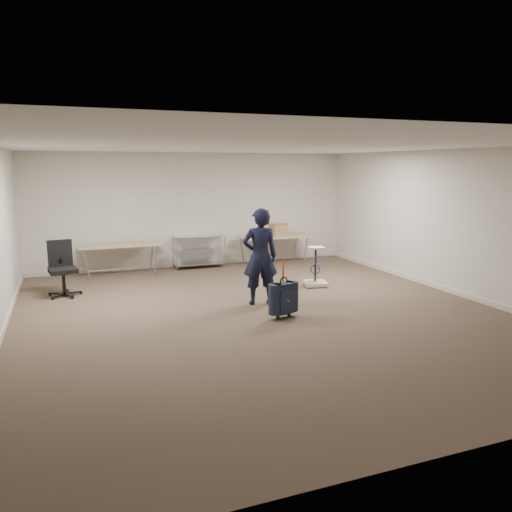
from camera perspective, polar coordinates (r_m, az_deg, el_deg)
name	(u,v)px	position (r m, az deg, el deg)	size (l,w,h in m)	color
ground	(262,314)	(8.53, 0.70, -6.61)	(9.00, 9.00, 0.00)	#4F3D30
room_shell	(236,292)	(9.77, -2.32, -4.13)	(8.00, 9.00, 9.00)	beige
folding_table_left	(120,246)	(11.72, -15.28, 1.07)	(1.80, 0.75, 0.73)	tan
folding_table_right	(274,238)	(12.67, 2.07, 2.09)	(1.80, 0.75, 0.73)	tan
wire_shelf	(199,250)	(12.33, -6.55, 0.69)	(1.22, 0.47, 0.80)	silver
person	(260,257)	(8.93, 0.47, -0.07)	(0.64, 0.42, 1.75)	black
suitcase	(284,298)	(8.22, 3.16, -4.82)	(0.40, 0.29, 1.00)	black
office_chair	(63,279)	(10.30, -21.16, -2.50)	(0.65, 0.65, 1.07)	black
equipment_cart	(316,276)	(10.49, 6.84, -2.25)	(0.55, 0.55, 0.82)	beige
cardboard_box	(278,229)	(12.74, 2.55, 3.06)	(0.41, 0.30, 0.30)	#A3784C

